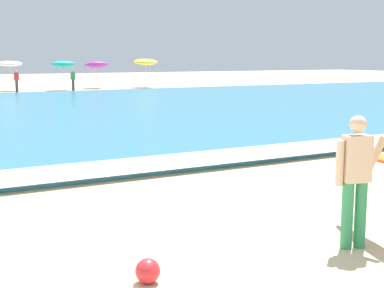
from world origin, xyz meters
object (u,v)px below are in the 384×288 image
beach_umbrella_4 (10,64)px  beach_umbrella_6 (96,65)px  beach_umbrella_5 (63,64)px  beach_ball (148,271)px  beachgoer_near_row_left (73,80)px  surfer_with_board (374,169)px  beach_umbrella_7 (146,62)px  beachgoer_near_row_mid (17,80)px

beach_umbrella_4 → beach_umbrella_6: bearing=3.1°
beach_umbrella_5 → beach_ball: size_ratio=8.08×
beach_umbrella_5 → beachgoer_near_row_left: beach_umbrella_5 is taller
surfer_with_board → beach_umbrella_5: beach_umbrella_5 is taller
beach_umbrella_7 → beachgoer_near_row_mid: 10.93m
beach_umbrella_5 → beachgoer_near_row_mid: (-3.60, -0.55, -1.11)m
beachgoer_near_row_left → beach_ball: beachgoer_near_row_left is taller
surfer_with_board → beach_umbrella_7: (13.63, 37.22, 1.06)m
beach_umbrella_6 → beach_ball: 39.63m
beach_umbrella_7 → beachgoer_near_row_left: bearing=-163.0°
beach_umbrella_5 → beach_umbrella_4: bearing=163.4°
beach_umbrella_5 → beachgoer_near_row_left: 1.70m
surfer_with_board → beach_umbrella_6: beach_umbrella_6 is taller
surfer_with_board → beachgoer_near_row_mid: 35.95m
beach_umbrella_5 → beachgoer_near_row_left: size_ratio=1.43×
beach_umbrella_4 → beachgoer_near_row_left: bearing=-30.4°
surfer_with_board → beach_umbrella_6: size_ratio=1.17×
surfer_with_board → beachgoer_near_row_mid: size_ratio=1.67×
beach_umbrella_5 → beachgoer_near_row_mid: 3.81m
beach_umbrella_6 → beach_umbrella_7: 4.11m
beach_umbrella_4 → beach_ball: 37.65m
surfer_with_board → beach_ball: 3.19m
beach_umbrella_4 → beachgoer_near_row_mid: beach_umbrella_4 is taller
beach_umbrella_6 → beachgoer_near_row_left: (-2.79, -2.72, -1.04)m
beach_umbrella_6 → beach_umbrella_7: (4.05, -0.63, 0.22)m
beach_umbrella_6 → beachgoer_near_row_left: 4.03m
beach_umbrella_6 → beach_umbrella_4: bearing=-176.9°
beachgoer_near_row_mid → beach_umbrella_5: bearing=8.7°
beach_umbrella_6 → beach_umbrella_7: size_ratio=0.93×
beach_umbrella_4 → beach_umbrella_6: (6.79, 0.37, -0.13)m
surfer_with_board → beach_umbrella_4: (2.78, 37.48, 0.97)m
surfer_with_board → beach_umbrella_6: bearing=75.8°
surfer_with_board → beachgoer_near_row_left: size_ratio=1.67×
surfer_with_board → beach_umbrella_4: size_ratio=1.18×
beach_umbrella_5 → beachgoer_near_row_mid: beach_umbrella_5 is taller
beachgoer_near_row_mid → beach_ball: beachgoer_near_row_mid is taller
beachgoer_near_row_mid → beach_ball: bearing=-99.4°
beachgoer_near_row_left → beach_ball: 36.17m
beach_umbrella_5 → beach_umbrella_6: beach_umbrella_5 is taller
beach_umbrella_5 → surfer_with_board: bearing=-100.1°
beachgoer_near_row_mid → beachgoer_near_row_left: bearing=-10.1°
surfer_with_board → beachgoer_near_row_left: (6.79, 35.13, -0.19)m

